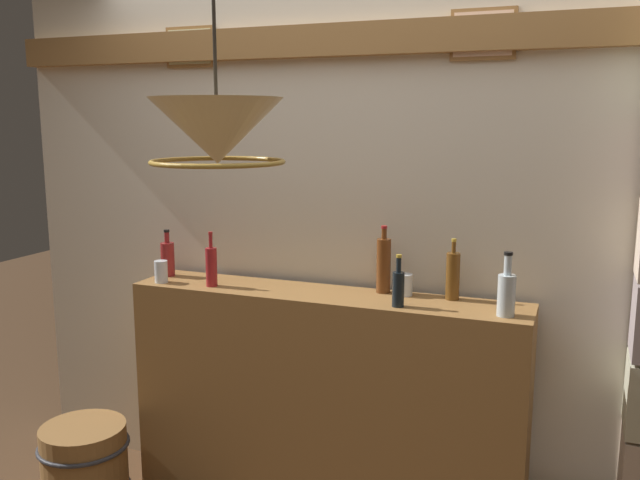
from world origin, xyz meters
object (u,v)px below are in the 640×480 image
liquor_bottle_amaro (168,258)px  liquor_bottle_mezcal (507,293)px  liquor_bottle_scotch (384,265)px  liquor_bottle_vodka (211,266)px  wooden_barrel (85,468)px  glass_tumbler_rocks (405,285)px  pendant_lamp (217,133)px  liquor_bottle_rye (398,287)px  glass_tumbler_highball (161,272)px  liquor_bottle_brandy (453,275)px

liquor_bottle_amaro → liquor_bottle_mezcal: 1.64m
liquor_bottle_scotch → liquor_bottle_vodka: bearing=-167.2°
wooden_barrel → liquor_bottle_scotch: bearing=20.1°
glass_tumbler_rocks → pendant_lamp: (-0.42, -0.88, 0.67)m
liquor_bottle_rye → glass_tumbler_highball: (-1.16, 0.00, -0.03)m
liquor_bottle_amaro → glass_tumbler_rocks: bearing=2.6°
liquor_bottle_mezcal → pendant_lamp: bearing=-140.2°
liquor_bottle_mezcal → wooden_barrel: 2.12m
pendant_lamp → liquor_bottle_scotch: bearing=70.8°
liquor_bottle_mezcal → liquor_bottle_scotch: bearing=162.0°
glass_tumbler_rocks → liquor_bottle_rye: bearing=-84.2°
glass_tumbler_highball → wooden_barrel: bearing=-134.6°
liquor_bottle_mezcal → liquor_bottle_rye: bearing=-177.0°
liquor_bottle_vodka → wooden_barrel: (-0.54, -0.31, -0.96)m
liquor_bottle_mezcal → glass_tumbler_rocks: liquor_bottle_mezcal is taller
liquor_bottle_mezcal → glass_tumbler_rocks: bearing=159.9°
liquor_bottle_scotch → pendant_lamp: pendant_lamp is taller
wooden_barrel → liquor_bottle_brandy: bearing=16.3°
liquor_bottle_amaro → pendant_lamp: pendant_lamp is taller
liquor_bottle_rye → liquor_bottle_mezcal: 0.43m
glass_tumbler_rocks → liquor_bottle_brandy: bearing=2.1°
glass_tumbler_highball → liquor_bottle_vodka: bearing=5.3°
liquor_bottle_brandy → liquor_bottle_vodka: 1.10m
liquor_bottle_amaro → liquor_bottle_mezcal: size_ratio=0.90×
liquor_bottle_vodka → liquor_bottle_mezcal: 1.33m
liquor_bottle_mezcal → glass_tumbler_highball: bearing=-179.3°
liquor_bottle_rye → glass_tumbler_rocks: 0.19m
liquor_bottle_mezcal → liquor_bottle_brandy: bearing=144.6°
liquor_bottle_amaro → liquor_bottle_rye: 1.21m
liquor_bottle_vodka → liquor_bottle_mezcal: (1.33, -0.00, -0.00)m
liquor_bottle_amaro → liquor_bottle_brandy: size_ratio=0.87×
liquor_bottle_brandy → liquor_bottle_scotch: 0.31m
liquor_bottle_mezcal → liquor_bottle_vodka: bearing=179.8°
glass_tumbler_highball → pendant_lamp: size_ratio=0.17×
liquor_bottle_amaro → pendant_lamp: 1.30m
liquor_bottle_scotch → glass_tumbler_highball: 1.06m
liquor_bottle_rye → pendant_lamp: 1.04m
liquor_bottle_rye → glass_tumbler_highball: liquor_bottle_rye is taller
liquor_bottle_vodka → liquor_bottle_mezcal: size_ratio=0.99×
liquor_bottle_vodka → pendant_lamp: bearing=-57.4°
liquor_bottle_vodka → wooden_barrel: bearing=-150.4°
liquor_bottle_scotch → liquor_bottle_mezcal: bearing=-18.0°
liquor_bottle_mezcal → pendant_lamp: pendant_lamp is taller
liquor_bottle_scotch → liquor_bottle_brandy: bearing=-1.3°
liquor_bottle_mezcal → glass_tumbler_highball: liquor_bottle_mezcal is taller
liquor_bottle_rye → wooden_barrel: size_ratio=0.52×
liquor_bottle_brandy → wooden_barrel: bearing=-163.7°
liquor_bottle_amaro → glass_tumbler_highball: liquor_bottle_amaro is taller
glass_tumbler_highball → liquor_bottle_rye: bearing=-0.1°
liquor_bottle_vodka → wooden_barrel: liquor_bottle_vodka is taller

